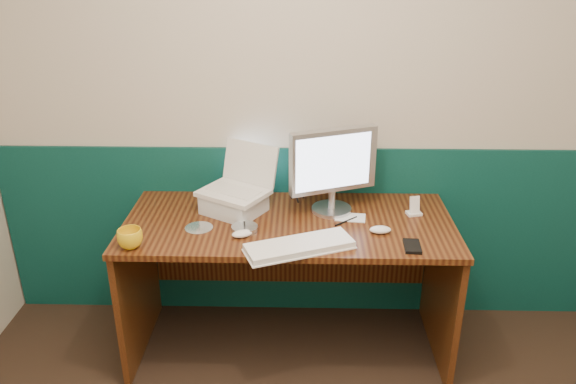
{
  "coord_description": "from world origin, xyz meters",
  "views": [
    {
      "loc": [
        -0.09,
        -1.06,
        1.97
      ],
      "look_at": [
        -0.15,
        1.23,
        0.97
      ],
      "focal_mm": 35.0,
      "sensor_mm": 36.0,
      "label": 1
    }
  ],
  "objects_px": {
    "laptop": "(232,170)",
    "camcorder": "(298,182)",
    "keyboard": "(299,247)",
    "desk": "(289,287)",
    "monitor": "(333,170)",
    "mug": "(130,238)"
  },
  "relations": [
    {
      "from": "camcorder",
      "to": "desk",
      "type": "bearing_deg",
      "value": -95.79
    },
    {
      "from": "keyboard",
      "to": "camcorder",
      "type": "relative_size",
      "value": 2.39
    },
    {
      "from": "monitor",
      "to": "camcorder",
      "type": "bearing_deg",
      "value": 120.69
    },
    {
      "from": "keyboard",
      "to": "mug",
      "type": "xyz_separation_m",
      "value": [
        -0.75,
        0.0,
        0.03
      ]
    },
    {
      "from": "mug",
      "to": "camcorder",
      "type": "relative_size",
      "value": 0.57
    },
    {
      "from": "monitor",
      "to": "camcorder",
      "type": "xyz_separation_m",
      "value": [
        -0.17,
        0.13,
        -0.12
      ]
    },
    {
      "from": "desk",
      "to": "camcorder",
      "type": "relative_size",
      "value": 8.08
    },
    {
      "from": "monitor",
      "to": "keyboard",
      "type": "relative_size",
      "value": 0.93
    },
    {
      "from": "mug",
      "to": "camcorder",
      "type": "distance_m",
      "value": 0.91
    },
    {
      "from": "mug",
      "to": "camcorder",
      "type": "height_order",
      "value": "camcorder"
    },
    {
      "from": "camcorder",
      "to": "laptop",
      "type": "bearing_deg",
      "value": -150.2
    },
    {
      "from": "mug",
      "to": "monitor",
      "type": "bearing_deg",
      "value": 23.69
    },
    {
      "from": "monitor",
      "to": "mug",
      "type": "bearing_deg",
      "value": -178.11
    },
    {
      "from": "monitor",
      "to": "keyboard",
      "type": "height_order",
      "value": "monitor"
    },
    {
      "from": "monitor",
      "to": "mug",
      "type": "xyz_separation_m",
      "value": [
        -0.91,
        -0.4,
        -0.18
      ]
    },
    {
      "from": "keyboard",
      "to": "desk",
      "type": "bearing_deg",
      "value": 79.05
    },
    {
      "from": "laptop",
      "to": "camcorder",
      "type": "distance_m",
      "value": 0.38
    },
    {
      "from": "laptop",
      "to": "monitor",
      "type": "relative_size",
      "value": 0.71
    },
    {
      "from": "desk",
      "to": "camcorder",
      "type": "bearing_deg",
      "value": 80.67
    },
    {
      "from": "camcorder",
      "to": "monitor",
      "type": "bearing_deg",
      "value": -33.98
    },
    {
      "from": "desk",
      "to": "monitor",
      "type": "height_order",
      "value": "monitor"
    },
    {
      "from": "laptop",
      "to": "keyboard",
      "type": "bearing_deg",
      "value": -17.7
    }
  ]
}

